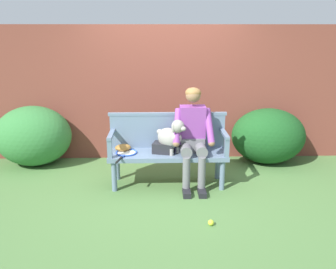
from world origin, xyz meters
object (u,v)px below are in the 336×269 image
object	(u,v)px
tennis_racket	(126,153)
baseball_glove	(123,147)
tennis_ball	(211,223)
person_seated	(193,133)
dog_on_bench	(171,136)
garden_bench	(168,157)
sports_bag	(164,148)

from	to	relation	value
tennis_racket	baseball_glove	bearing A→B (deg)	110.04
tennis_racket	tennis_ball	bearing A→B (deg)	-46.70
person_seated	tennis_racket	bearing A→B (deg)	-177.84
person_seated	tennis_racket	xyz separation A→B (m)	(-0.90, -0.03, -0.26)
tennis_ball	tennis_racket	bearing A→B (deg)	133.30
dog_on_bench	tennis_racket	xyz separation A→B (m)	(-0.61, -0.00, -0.23)
garden_bench	person_seated	distance (m)	0.47
dog_on_bench	sports_bag	world-z (taller)	dog_on_bench
dog_on_bench	person_seated	bearing A→B (deg)	6.20
garden_bench	tennis_racket	size ratio (longest dim) A/B	2.74
garden_bench	baseball_glove	bearing A→B (deg)	172.23
person_seated	tennis_ball	size ratio (longest dim) A/B	20.28
garden_bench	tennis_ball	distance (m)	1.26
tennis_racket	tennis_ball	size ratio (longest dim) A/B	8.81
baseball_glove	tennis_ball	size ratio (longest dim) A/B	3.33
dog_on_bench	baseball_glove	xyz separation A→B (m)	(-0.66, 0.13, -0.19)
dog_on_bench	baseball_glove	bearing A→B (deg)	168.78
dog_on_bench	baseball_glove	world-z (taller)	dog_on_bench
person_seated	tennis_ball	world-z (taller)	person_seated
person_seated	sports_bag	xyz separation A→B (m)	(-0.39, 0.00, -0.20)
person_seated	baseball_glove	xyz separation A→B (m)	(-0.95, 0.10, -0.22)
tennis_racket	baseball_glove	distance (m)	0.15
garden_bench	baseball_glove	distance (m)	0.63
garden_bench	tennis_racket	bearing A→B (deg)	-175.13
dog_on_bench	baseball_glove	size ratio (longest dim) A/B	2.18
person_seated	tennis_ball	xyz separation A→B (m)	(0.11, -1.10, -0.70)
tennis_ball	baseball_glove	bearing A→B (deg)	131.31
garden_bench	tennis_ball	xyz separation A→B (m)	(0.44, -1.12, -0.37)
dog_on_bench	sports_bag	xyz separation A→B (m)	(-0.10, 0.03, -0.17)
person_seated	baseball_glove	bearing A→B (deg)	174.07
dog_on_bench	garden_bench	bearing A→B (deg)	131.29
tennis_racket	sports_bag	bearing A→B (deg)	3.99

